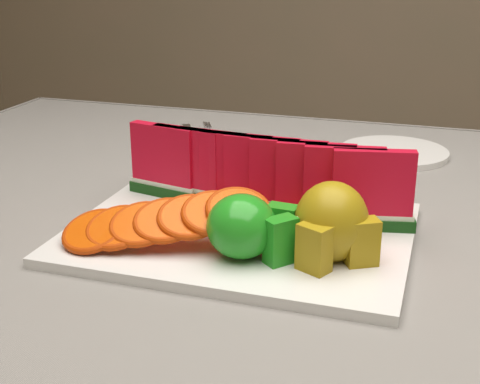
{
  "coord_description": "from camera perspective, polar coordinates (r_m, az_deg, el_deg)",
  "views": [
    {
      "loc": [
        0.14,
        -0.8,
        1.09
      ],
      "look_at": [
        -0.09,
        -0.08,
        0.81
      ],
      "focal_mm": 50.0,
      "sensor_mm": 36.0,
      "label": 1
    }
  ],
  "objects": [
    {
      "name": "platter",
      "position": [
        0.8,
        0.03,
        -3.53
      ],
      "size": [
        0.4,
        0.3,
        0.01
      ],
      "color": "silver",
      "rests_on": "tablecloth"
    },
    {
      "name": "pear_cluster",
      "position": [
        0.72,
        7.88,
        -2.78
      ],
      "size": [
        0.1,
        0.1,
        0.09
      ],
      "color": "#9E6811",
      "rests_on": "platter"
    },
    {
      "name": "fork",
      "position": [
        1.24,
        -4.11,
        4.84
      ],
      "size": [
        0.09,
        0.19,
        0.0
      ],
      "color": "silver",
      "rests_on": "tablecloth"
    },
    {
      "name": "side_plate",
      "position": [
        1.15,
        12.98,
        3.32
      ],
      "size": [
        0.2,
        0.2,
        0.01
      ],
      "color": "silver",
      "rests_on": "tablecloth"
    },
    {
      "name": "orange_fan_front",
      "position": [
        0.75,
        -6.37,
        -2.4
      ],
      "size": [
        0.25,
        0.14,
        0.06
      ],
      "color": "#CA4200",
      "rests_on": "platter"
    },
    {
      "name": "orange_fan_back",
      "position": [
        0.9,
        3.49,
        0.89
      ],
      "size": [
        0.33,
        0.1,
        0.04
      ],
      "color": "#CA4200",
      "rests_on": "platter"
    },
    {
      "name": "watermelon_row",
      "position": [
        0.84,
        1.84,
        1.33
      ],
      "size": [
        0.39,
        0.07,
        0.1
      ],
      "color": "#0C4013",
      "rests_on": "platter"
    },
    {
      "name": "tablecloth",
      "position": [
        0.89,
        6.91,
        -4.51
      ],
      "size": [
        1.53,
        1.03,
        0.2
      ],
      "color": "slate",
      "rests_on": "table"
    },
    {
      "name": "apple_cluster",
      "position": [
        0.72,
        0.72,
        -3.05
      ],
      "size": [
        0.11,
        0.1,
        0.07
      ],
      "color": "#17940A",
      "rests_on": "platter"
    },
    {
      "name": "tangerine_segments",
      "position": [
        0.81,
        0.94,
        -1.91
      ],
      "size": [
        0.19,
        0.06,
        0.02
      ],
      "color": "#F75615",
      "rests_on": "platter"
    },
    {
      "name": "table",
      "position": [
        0.92,
        6.75,
        -8.05
      ],
      "size": [
        1.4,
        0.9,
        0.75
      ],
      "color": "#48271C",
      "rests_on": "ground"
    }
  ]
}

